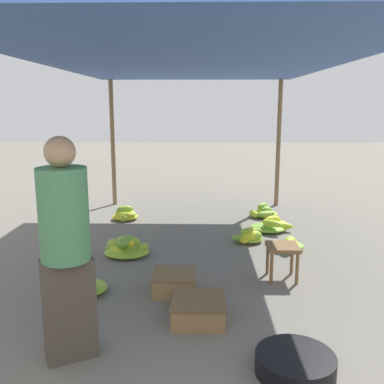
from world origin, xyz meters
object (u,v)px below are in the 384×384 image
at_px(banana_pile_left_1, 125,248).
at_px(banana_pile_right_2, 248,237).
at_px(crate_near, 174,282).
at_px(banana_pile_right_0, 271,225).
at_px(banana_pile_right_1, 263,212).
at_px(banana_pile_left_0, 79,286).
at_px(stool, 282,252).
at_px(banana_pile_right_3, 287,244).
at_px(banana_pile_left_2, 125,215).
at_px(vendor_foreground, 66,247).
at_px(crate_mid, 198,310).
at_px(basin_black, 295,364).

height_order(banana_pile_left_1, banana_pile_right_2, banana_pile_left_1).
relative_size(banana_pile_right_2, crate_near, 1.08).
xyz_separation_m(banana_pile_right_0, banana_pile_right_2, (-0.42, -0.62, 0.01)).
bearing_deg(banana_pile_right_1, banana_pile_left_0, -126.93).
distance_m(stool, banana_pile_right_3, 1.03).
height_order(stool, banana_pile_right_3, stool).
bearing_deg(banana_pile_left_2, vendor_foreground, -85.89).
xyz_separation_m(vendor_foreground, banana_pile_left_2, (-0.28, 3.93, -0.78)).
height_order(vendor_foreground, banana_pile_right_1, vendor_foreground).
height_order(banana_pile_left_1, banana_pile_right_1, banana_pile_left_1).
distance_m(banana_pile_left_2, crate_near, 2.95).
relative_size(banana_pile_right_2, crate_mid, 0.98).
distance_m(vendor_foreground, banana_pile_right_2, 3.30).
relative_size(basin_black, crate_near, 1.31).
distance_m(banana_pile_right_2, crate_near, 1.86).
bearing_deg(banana_pile_left_0, banana_pile_right_0, 44.49).
height_order(banana_pile_right_1, crate_mid, banana_pile_right_1).
xyz_separation_m(banana_pile_left_1, banana_pile_right_0, (2.03, 1.17, -0.02)).
xyz_separation_m(banana_pile_right_2, crate_near, (-0.93, -1.61, 0.02)).
height_order(banana_pile_right_0, banana_pile_right_2, banana_pile_right_0).
bearing_deg(banana_pile_right_2, stool, -79.51).
bearing_deg(banana_pile_left_1, banana_pile_left_0, -103.95).
bearing_deg(crate_mid, basin_black, -47.34).
bearing_deg(banana_pile_right_3, stool, -104.34).
distance_m(vendor_foreground, banana_pile_left_0, 1.40).
relative_size(banana_pile_left_0, banana_pile_right_2, 1.20).
bearing_deg(banana_pile_left_1, banana_pile_left_2, 99.91).
bearing_deg(banana_pile_right_1, basin_black, -95.05).
bearing_deg(banana_pile_right_1, crate_mid, -106.70).
height_order(vendor_foreground, banana_pile_left_2, vendor_foreground).
bearing_deg(banana_pile_left_0, banana_pile_right_3, 30.06).
xyz_separation_m(basin_black, banana_pile_right_1, (0.38, 4.34, 0.01)).
xyz_separation_m(banana_pile_right_1, crate_near, (-1.33, -3.02, 0.02)).
bearing_deg(vendor_foreground, banana_pile_right_2, 59.43).
bearing_deg(banana_pile_right_2, crate_mid, -107.22).
height_order(vendor_foreground, banana_pile_right_3, vendor_foreground).
xyz_separation_m(banana_pile_left_0, crate_near, (0.96, 0.03, 0.03)).
bearing_deg(crate_mid, crate_near, 113.43).
distance_m(vendor_foreground, banana_pile_right_3, 3.36).
height_order(basin_black, banana_pile_left_2, banana_pile_left_2).
relative_size(banana_pile_left_2, banana_pile_right_2, 1.02).
bearing_deg(stool, banana_pile_left_0, -169.26).
height_order(banana_pile_left_0, banana_pile_right_2, banana_pile_right_2).
bearing_deg(banana_pile_left_0, basin_black, -34.25).
xyz_separation_m(banana_pile_right_0, banana_pile_right_1, (-0.02, 0.78, -0.00)).
height_order(banana_pile_left_2, crate_near, banana_pile_left_2).
height_order(banana_pile_left_0, banana_pile_right_1, banana_pile_right_1).
relative_size(basin_black, banana_pile_left_0, 1.01).
xyz_separation_m(banana_pile_right_0, crate_mid, (-1.10, -2.81, 0.02)).
bearing_deg(banana_pile_left_2, crate_mid, -69.77).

